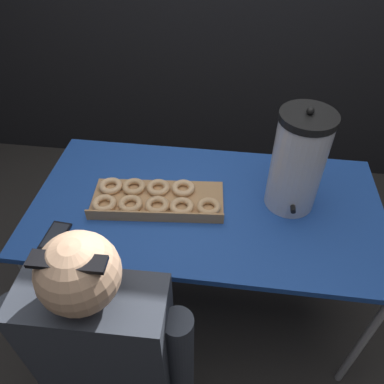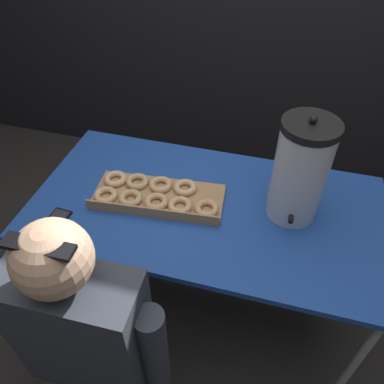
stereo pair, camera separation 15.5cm
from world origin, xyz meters
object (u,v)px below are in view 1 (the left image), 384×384
(cell_phone, at_px, (55,236))
(person_seated, at_px, (110,361))
(donut_box, at_px, (155,199))
(coffee_urn, at_px, (298,162))

(cell_phone, xyz_separation_m, person_seated, (0.29, -0.36, -0.20))
(cell_phone, bearing_deg, donut_box, 38.27)
(donut_box, distance_m, cell_phone, 0.42)
(cell_phone, bearing_deg, person_seated, -47.12)
(coffee_urn, relative_size, cell_phone, 3.10)
(cell_phone, height_order, person_seated, person_seated)
(coffee_urn, relative_size, person_seated, 0.38)
(donut_box, height_order, coffee_urn, coffee_urn)
(cell_phone, bearing_deg, coffee_urn, 22.78)
(donut_box, relative_size, cell_phone, 3.93)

